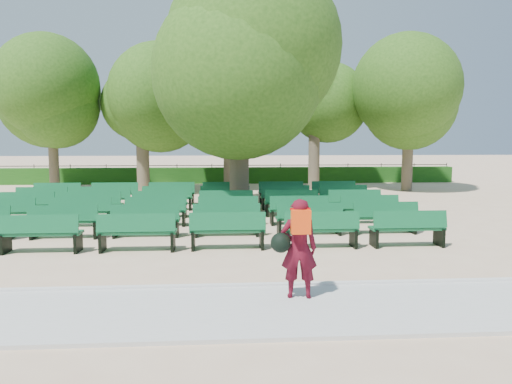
# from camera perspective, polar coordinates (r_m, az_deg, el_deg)

# --- Properties ---
(ground) EXTENTS (120.00, 120.00, 0.00)m
(ground) POSITION_cam_1_polar(r_m,az_deg,el_deg) (14.73, -2.06, -3.85)
(ground) COLOR #D1AE8A
(paving) EXTENTS (30.00, 2.20, 0.06)m
(paving) POSITION_cam_1_polar(r_m,az_deg,el_deg) (7.56, 0.01, -13.41)
(paving) COLOR beige
(paving) RESTS_ON ground
(curb) EXTENTS (30.00, 0.12, 0.10)m
(curb) POSITION_cam_1_polar(r_m,az_deg,el_deg) (8.64, -0.54, -10.74)
(curb) COLOR silver
(curb) RESTS_ON ground
(hedge) EXTENTS (26.00, 0.70, 0.90)m
(hedge) POSITION_cam_1_polar(r_m,az_deg,el_deg) (28.58, -3.07, 1.92)
(hedge) COLOR #1D5315
(hedge) RESTS_ON ground
(fence) EXTENTS (26.00, 0.10, 1.02)m
(fence) POSITION_cam_1_polar(r_m,az_deg,el_deg) (29.02, -3.07, 1.09)
(fence) COLOR black
(fence) RESTS_ON ground
(tree_line) EXTENTS (21.80, 6.80, 7.04)m
(tree_line) POSITION_cam_1_polar(r_m,az_deg,el_deg) (24.64, -2.89, 0.19)
(tree_line) COLOR #335F19
(tree_line) RESTS_ON ground
(bench_array) EXTENTS (1.78, 0.65, 1.10)m
(bench_array) POSITION_cam_1_polar(r_m,az_deg,el_deg) (15.65, -7.21, -2.97)
(bench_array) COLOR #0F5A2F
(bench_array) RESTS_ON ground
(tree_among) EXTENTS (5.88, 5.88, 7.92)m
(tree_among) POSITION_cam_1_polar(r_m,az_deg,el_deg) (17.68, -1.97, 14.88)
(tree_among) COLOR brown
(tree_among) RESTS_ON ground
(person) EXTENTS (0.75, 0.46, 1.57)m
(person) POSITION_cam_1_polar(r_m,az_deg,el_deg) (7.86, 4.76, -6.27)
(person) COLOR #4D0B18
(person) RESTS_ON ground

